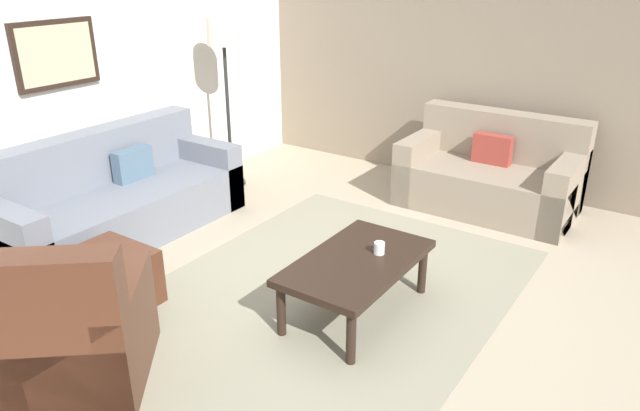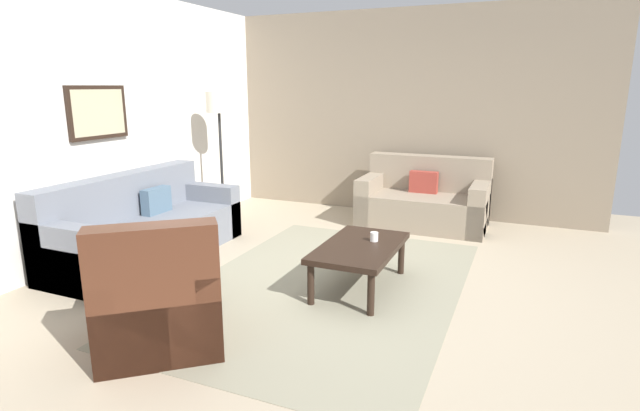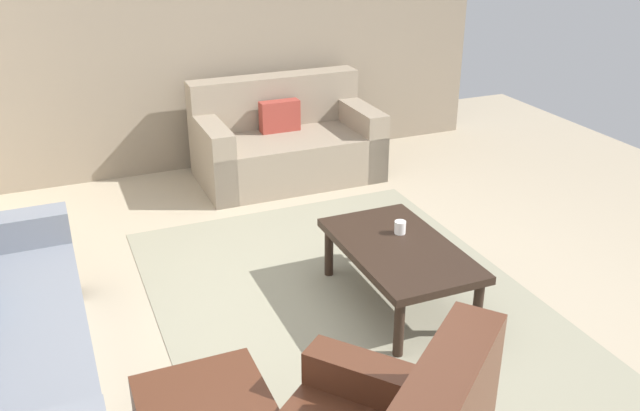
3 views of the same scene
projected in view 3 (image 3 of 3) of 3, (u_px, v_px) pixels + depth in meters
The scene contains 6 objects.
ground_plane at pixel (361, 319), 4.22m from camera, with size 8.00×8.00×0.00m, color tan.
stone_feature_panel at pixel (219, 14), 6.16m from camera, with size 0.12×5.20×2.80m, color gray.
area_rug at pixel (361, 318), 4.21m from camera, with size 3.44×2.33×0.01m, color gray.
couch_loveseat at pixel (284, 144), 6.28m from camera, with size 0.90×1.60×0.88m.
coffee_table at pixel (399, 253), 4.24m from camera, with size 1.10×0.64×0.41m.
cup at pixel (400, 227), 4.36m from camera, with size 0.07×0.07×0.08m, color white.
Camera 3 is at (-3.18, 1.60, 2.38)m, focal length 38.48 mm.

